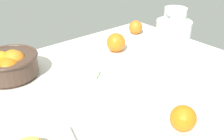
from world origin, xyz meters
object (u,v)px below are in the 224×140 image
(loose_orange_3, at_px, (136,27))
(spoon, at_px, (167,34))
(loose_orange_2, at_px, (183,118))
(loose_orange_1, at_px, (116,43))
(juice_pitcher, at_px, (173,35))
(fruit_bowl, at_px, (9,64))

(loose_orange_3, relative_size, spoon, 0.54)
(loose_orange_2, xyz_separation_m, spoon, (0.54, 0.50, -0.03))
(loose_orange_3, bearing_deg, loose_orange_1, -155.24)
(spoon, bearing_deg, loose_orange_2, -137.61)
(loose_orange_2, relative_size, spoon, 0.53)
(juice_pitcher, bearing_deg, fruit_bowl, 160.93)
(loose_orange_1, distance_m, loose_orange_2, 0.54)
(fruit_bowl, xyz_separation_m, loose_orange_3, (0.69, 0.03, -0.02))
(fruit_bowl, bearing_deg, juice_pitcher, -19.07)
(loose_orange_2, distance_m, loose_orange_3, 0.74)
(loose_orange_1, distance_m, spoon, 0.36)
(fruit_bowl, bearing_deg, spoon, -6.05)
(juice_pitcher, height_order, loose_orange_3, juice_pitcher)
(loose_orange_3, bearing_deg, spoon, -43.69)
(juice_pitcher, distance_m, loose_orange_3, 0.26)
(spoon, bearing_deg, loose_orange_1, 178.32)
(loose_orange_1, height_order, loose_orange_3, loose_orange_1)
(loose_orange_1, bearing_deg, spoon, -1.68)
(fruit_bowl, relative_size, loose_orange_3, 2.98)
(juice_pitcher, bearing_deg, loose_orange_2, -138.52)
(loose_orange_2, bearing_deg, loose_orange_1, 69.45)
(loose_orange_1, bearing_deg, loose_orange_2, -110.55)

